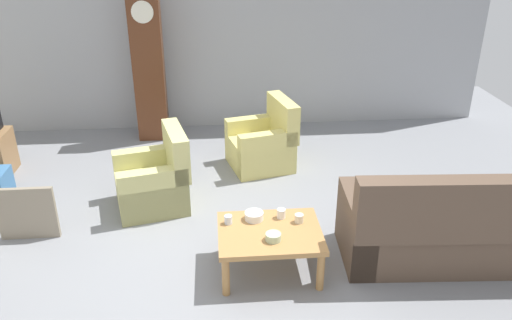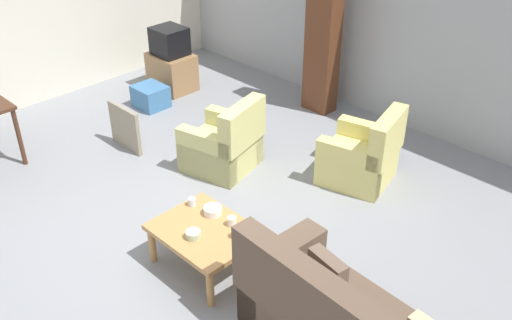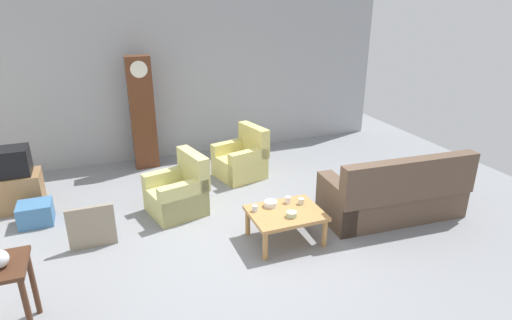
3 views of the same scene
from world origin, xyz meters
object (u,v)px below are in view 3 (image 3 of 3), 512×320
at_px(framed_picture_leaning, 92,227).
at_px(armchair_olive_near, 179,194).
at_px(couch_floral, 394,196).
at_px(bowl_white_stacked, 271,204).
at_px(armchair_olive_far, 242,161).
at_px(tv_stand_cabinet, 19,191).
at_px(storage_box_blue, 36,213).
at_px(bowl_shallow_green, 292,214).
at_px(grandfather_clock, 142,113).
at_px(coffee_table_wood, 286,216).
at_px(cup_blue_rimmed, 255,208).
at_px(cup_cream_tall, 301,201).
at_px(cup_white_porcelain, 288,200).
at_px(tv_crt, 12,162).

bearing_deg(framed_picture_leaning, armchair_olive_near, 24.33).
bearing_deg(armchair_olive_near, couch_floral, -23.85).
height_order(framed_picture_leaning, bowl_white_stacked, framed_picture_leaning).
xyz_separation_m(armchair_olive_far, framed_picture_leaning, (-2.61, -1.52, -0.01)).
height_order(armchair_olive_far, tv_stand_cabinet, armchair_olive_far).
height_order(storage_box_blue, bowl_shallow_green, bowl_shallow_green).
relative_size(grandfather_clock, bowl_white_stacked, 11.75).
distance_m(framed_picture_leaning, bowl_shallow_green, 2.63).
bearing_deg(coffee_table_wood, couch_floral, 0.42).
relative_size(couch_floral, bowl_white_stacked, 11.90).
height_order(storage_box_blue, cup_blue_rimmed, cup_blue_rimmed).
bearing_deg(framed_picture_leaning, coffee_table_wood, -17.19).
bearing_deg(storage_box_blue, armchair_olive_far, 9.45).
relative_size(armchair_olive_far, cup_cream_tall, 11.20).
relative_size(tv_stand_cabinet, storage_box_blue, 1.47).
distance_m(cup_white_porcelain, cup_blue_rimmed, 0.52).
height_order(armchair_olive_near, storage_box_blue, armchair_olive_near).
distance_m(couch_floral, bowl_shallow_green, 1.78).
bearing_deg(coffee_table_wood, cup_cream_tall, 23.27).
distance_m(couch_floral, armchair_olive_near, 3.24).
bearing_deg(cup_white_porcelain, bowl_white_stacked, -178.43).
relative_size(coffee_table_wood, tv_stand_cabinet, 1.41).
relative_size(cup_blue_rimmed, cup_cream_tall, 0.99).
bearing_deg(storage_box_blue, tv_crt, 113.26).
xyz_separation_m(cup_white_porcelain, bowl_shallow_green, (-0.12, -0.37, -0.01)).
relative_size(cup_blue_rimmed, bowl_shallow_green, 0.59).
relative_size(couch_floral, tv_stand_cabinet, 3.16).
bearing_deg(tv_stand_cabinet, storage_box_blue, -66.74).
height_order(coffee_table_wood, framed_picture_leaning, framed_picture_leaning).
distance_m(grandfather_clock, framed_picture_leaning, 2.96).
bearing_deg(cup_blue_rimmed, cup_cream_tall, -2.94).
bearing_deg(bowl_shallow_green, bowl_white_stacked, 111.24).
relative_size(couch_floral, coffee_table_wood, 2.24).
relative_size(armchair_olive_far, bowl_shallow_green, 6.69).
bearing_deg(couch_floral, armchair_olive_far, 125.56).
xyz_separation_m(couch_floral, bowl_shallow_green, (-1.77, -0.17, 0.12)).
height_order(cup_blue_rimmed, bowl_white_stacked, cup_blue_rimmed).
bearing_deg(armchair_olive_near, bowl_shallow_green, -51.00).
xyz_separation_m(armchair_olive_far, coffee_table_wood, (-0.17, -2.28, 0.07)).
distance_m(armchair_olive_near, tv_stand_cabinet, 2.51).
height_order(framed_picture_leaning, cup_cream_tall, framed_picture_leaning).
xyz_separation_m(armchair_olive_near, bowl_shallow_green, (1.20, -1.48, 0.17)).
height_order(storage_box_blue, bowl_white_stacked, bowl_white_stacked).
distance_m(armchair_olive_far, cup_white_porcelain, 2.06).
distance_m(coffee_table_wood, bowl_white_stacked, 0.27).
height_order(couch_floral, framed_picture_leaning, couch_floral).
height_order(coffee_table_wood, grandfather_clock, grandfather_clock).
relative_size(framed_picture_leaning, storage_box_blue, 1.29).
xyz_separation_m(tv_crt, framed_picture_leaning, (1.04, -1.58, -0.49)).
bearing_deg(armchair_olive_far, bowl_shallow_green, -93.60).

